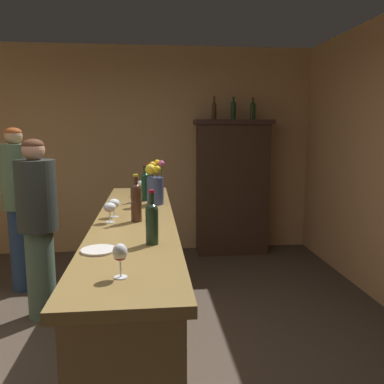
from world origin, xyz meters
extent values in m
plane|color=#463A2F|center=(0.00, 0.00, 0.00)|extent=(7.64, 7.64, 0.00)
cube|color=tan|center=(0.00, 3.00, 1.36)|extent=(5.31, 0.12, 2.72)
cube|color=olive|center=(0.31, 0.29, 0.50)|extent=(0.48, 2.74, 1.00)
cube|color=olive|center=(0.31, 0.29, 1.02)|extent=(0.54, 2.85, 0.05)
cube|color=#39251B|center=(1.50, 2.71, 0.89)|extent=(0.93, 0.33, 1.77)
cube|color=#35211E|center=(1.50, 2.71, 1.74)|extent=(1.01, 0.39, 0.06)
cylinder|color=#1F331F|center=(0.43, -0.34, 1.14)|extent=(0.07, 0.07, 0.19)
sphere|color=#1F331F|center=(0.43, -0.34, 1.23)|extent=(0.07, 0.07, 0.07)
cylinder|color=#1F331F|center=(0.43, -0.34, 1.28)|extent=(0.03, 0.03, 0.09)
cylinder|color=#AD1522|center=(0.43, -0.34, 1.33)|extent=(0.03, 0.03, 0.02)
cylinder|color=#46291B|center=(0.33, 0.20, 1.16)|extent=(0.07, 0.07, 0.22)
sphere|color=#46291B|center=(0.33, 0.20, 1.27)|extent=(0.07, 0.07, 0.07)
cylinder|color=#46291B|center=(0.33, 0.20, 1.31)|extent=(0.03, 0.03, 0.08)
cylinder|color=gold|center=(0.33, 0.20, 1.36)|extent=(0.03, 0.03, 0.02)
cylinder|color=#264C2E|center=(0.40, 1.49, 1.14)|extent=(0.08, 0.08, 0.19)
sphere|color=#264C2E|center=(0.40, 1.49, 1.23)|extent=(0.08, 0.08, 0.08)
cylinder|color=#264C2E|center=(0.40, 1.49, 1.27)|extent=(0.03, 0.03, 0.07)
cylinder|color=#AD201B|center=(0.40, 1.49, 1.32)|extent=(0.03, 0.03, 0.02)
cylinder|color=#123620|center=(0.38, 0.98, 1.15)|extent=(0.07, 0.07, 0.21)
sphere|color=#123620|center=(0.38, 0.98, 1.25)|extent=(0.07, 0.07, 0.07)
cylinder|color=#123620|center=(0.38, 0.98, 1.29)|extent=(0.03, 0.03, 0.08)
cylinder|color=black|center=(0.38, 0.98, 1.34)|extent=(0.03, 0.03, 0.02)
cylinder|color=white|center=(0.29, -0.83, 1.05)|extent=(0.06, 0.06, 0.00)
cylinder|color=white|center=(0.29, -0.83, 1.08)|extent=(0.01, 0.01, 0.07)
ellipsoid|color=white|center=(0.29, -0.83, 1.16)|extent=(0.06, 0.06, 0.07)
ellipsoid|color=maroon|center=(0.29, -0.83, 1.14)|extent=(0.05, 0.05, 0.03)
cylinder|color=white|center=(0.33, 1.24, 1.05)|extent=(0.06, 0.06, 0.00)
cylinder|color=white|center=(0.33, 1.24, 1.09)|extent=(0.01, 0.01, 0.08)
ellipsoid|color=white|center=(0.33, 1.24, 1.16)|extent=(0.07, 0.07, 0.06)
ellipsoid|color=#5F0920|center=(0.33, 1.24, 1.14)|extent=(0.06, 0.06, 0.02)
cylinder|color=white|center=(0.17, 0.35, 1.05)|extent=(0.06, 0.06, 0.00)
cylinder|color=white|center=(0.17, 0.35, 1.08)|extent=(0.01, 0.01, 0.06)
ellipsoid|color=white|center=(0.17, 0.35, 1.14)|extent=(0.08, 0.08, 0.07)
ellipsoid|color=maroon|center=(0.17, 0.35, 1.13)|extent=(0.07, 0.07, 0.03)
cylinder|color=white|center=(0.15, 0.19, 1.05)|extent=(0.06, 0.06, 0.00)
cylinder|color=white|center=(0.15, 0.19, 1.08)|extent=(0.01, 0.01, 0.07)
ellipsoid|color=white|center=(0.15, 0.19, 1.15)|extent=(0.08, 0.08, 0.06)
ellipsoid|color=maroon|center=(0.15, 0.19, 1.13)|extent=(0.07, 0.07, 0.02)
cylinder|color=#3A4771|center=(0.46, 0.80, 1.16)|extent=(0.14, 0.14, 0.22)
cylinder|color=#38602D|center=(0.51, 0.79, 1.28)|extent=(0.01, 0.01, 0.20)
sphere|color=#CE518E|center=(0.51, 0.79, 1.38)|extent=(0.05, 0.05, 0.05)
cylinder|color=#38602D|center=(0.48, 0.86, 1.28)|extent=(0.01, 0.01, 0.20)
sphere|color=#EFAD15|center=(0.48, 0.86, 1.38)|extent=(0.05, 0.05, 0.05)
cylinder|color=#38602D|center=(0.44, 0.81, 1.27)|extent=(0.01, 0.01, 0.19)
sphere|color=gold|center=(0.44, 0.81, 1.37)|extent=(0.05, 0.05, 0.05)
cylinder|color=#38602D|center=(0.42, 0.78, 1.26)|extent=(0.01, 0.01, 0.16)
sphere|color=yellow|center=(0.42, 0.78, 1.34)|extent=(0.08, 0.08, 0.08)
cylinder|color=#38602D|center=(0.48, 0.75, 1.26)|extent=(0.01, 0.01, 0.16)
sphere|color=gold|center=(0.48, 0.75, 1.34)|extent=(0.06, 0.06, 0.06)
cylinder|color=white|center=(0.16, -0.45, 1.05)|extent=(0.18, 0.18, 0.01)
cylinder|color=#432916|center=(1.25, 2.71, 1.86)|extent=(0.06, 0.06, 0.18)
sphere|color=#432916|center=(1.25, 2.71, 1.95)|extent=(0.06, 0.06, 0.06)
cylinder|color=#432916|center=(1.25, 2.71, 2.00)|extent=(0.02, 0.02, 0.09)
cylinder|color=#B21A2A|center=(1.25, 2.71, 2.06)|extent=(0.03, 0.03, 0.02)
cylinder|color=#1D3922|center=(1.50, 2.71, 1.87)|extent=(0.07, 0.07, 0.20)
sphere|color=#1D3922|center=(1.50, 2.71, 1.97)|extent=(0.07, 0.07, 0.07)
cylinder|color=#1D3922|center=(1.50, 2.71, 2.00)|extent=(0.03, 0.03, 0.07)
cylinder|color=black|center=(1.50, 2.71, 2.05)|extent=(0.03, 0.03, 0.02)
cylinder|color=#1C371A|center=(1.75, 2.71, 1.86)|extent=(0.07, 0.07, 0.19)
sphere|color=#1C371A|center=(1.75, 2.71, 1.96)|extent=(0.07, 0.07, 0.07)
cylinder|color=#1C371A|center=(1.75, 2.71, 2.00)|extent=(0.03, 0.03, 0.09)
cylinder|color=#B1202A|center=(1.75, 2.71, 2.05)|extent=(0.03, 0.03, 0.02)
cylinder|color=#485F4E|center=(-0.55, 1.04, 0.40)|extent=(0.24, 0.24, 0.79)
cylinder|color=#2A2F2A|center=(-0.55, 1.04, 1.10)|extent=(0.34, 0.34, 0.61)
sphere|color=tan|center=(-0.55, 1.04, 1.48)|extent=(0.19, 0.19, 0.19)
ellipsoid|color=#522F1E|center=(-0.55, 1.04, 1.53)|extent=(0.18, 0.18, 0.10)
cylinder|color=navy|center=(-0.91, 1.68, 0.43)|extent=(0.22, 0.22, 0.86)
cylinder|color=#4E6546|center=(-0.91, 1.68, 1.18)|extent=(0.30, 0.30, 0.65)
sphere|color=tan|center=(-0.91, 1.68, 1.59)|extent=(0.17, 0.17, 0.17)
ellipsoid|color=#A2491F|center=(-0.91, 1.68, 1.62)|extent=(0.16, 0.16, 0.09)
camera|label=1|loc=(0.43, -2.46, 1.67)|focal=37.55mm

